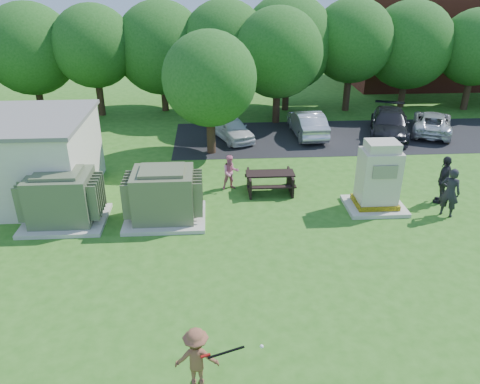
{
  "coord_description": "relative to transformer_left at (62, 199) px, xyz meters",
  "views": [
    {
      "loc": [
        -0.96,
        -11.17,
        8.61
      ],
      "look_at": [
        0.0,
        4.0,
        1.3
      ],
      "focal_mm": 35.0,
      "sensor_mm": 36.0,
      "label": 1
    }
  ],
  "objects": [
    {
      "name": "car_silver_b",
      "position": [
        18.15,
        9.39,
        -0.35
      ],
      "size": [
        3.68,
        4.88,
        1.23
      ],
      "primitive_type": "imported",
      "rotation": [
        0.0,
        0.0,
        2.72
      ],
      "color": "silver",
      "rests_on": "ground"
    },
    {
      "name": "transformer_right",
      "position": [
        3.7,
        0.0,
        0.0
      ],
      "size": [
        3.0,
        2.4,
        2.07
      ],
      "color": "beige",
      "rests_on": "ground"
    },
    {
      "name": "parking_strip",
      "position": [
        13.5,
        9.0,
        -0.96
      ],
      "size": [
        20.0,
        6.0,
        0.01
      ],
      "primitive_type": "cube",
      "color": "#232326",
      "rests_on": "ground"
    },
    {
      "name": "person_by_generator",
      "position": [
        14.44,
        -0.36,
        0.0
      ],
      "size": [
        0.84,
        0.81,
        1.95
      ],
      "primitive_type": "imported",
      "rotation": [
        0.0,
        0.0,
        2.45
      ],
      "color": "black",
      "rests_on": "ground"
    },
    {
      "name": "car_silver_a",
      "position": [
        10.93,
        9.43,
        -0.26
      ],
      "size": [
        1.69,
        4.35,
        1.41
      ],
      "primitive_type": "imported",
      "rotation": [
        0.0,
        0.0,
        3.19
      ],
      "color": "#B4B4B9",
      "rests_on": "ground"
    },
    {
      "name": "picnic_table",
      "position": [
        7.94,
        2.19,
        -0.43
      ],
      "size": [
        2.02,
        1.52,
        0.86
      ],
      "color": "black",
      "rests_on": "ground"
    },
    {
      "name": "transformer_left",
      "position": [
        0.0,
        0.0,
        0.0
      ],
      "size": [
        3.0,
        2.4,
        2.07
      ],
      "color": "beige",
      "rests_on": "ground"
    },
    {
      "name": "tree_row",
      "position": [
        8.25,
        14.0,
        3.18
      ],
      "size": [
        41.3,
        13.3,
        7.3
      ],
      "color": "#47301E",
      "rests_on": "ground"
    },
    {
      "name": "brick_building",
      "position": [
        24.5,
        22.5,
        3.03
      ],
      "size": [
        15.0,
        8.0,
        8.0
      ],
      "primitive_type": "cube",
      "color": "maroon",
      "rests_on": "ground"
    },
    {
      "name": "batting_equipment",
      "position": [
        5.77,
        -7.96,
        0.03
      ],
      "size": [
        1.42,
        0.43,
        0.16
      ],
      "color": "black",
      "rests_on": "ground"
    },
    {
      "name": "person_at_picnic",
      "position": [
        6.29,
        2.57,
        -0.21
      ],
      "size": [
        0.84,
        0.72,
        1.52
      ],
      "primitive_type": "imported",
      "rotation": [
        0.0,
        0.0,
        0.21
      ],
      "color": "pink",
      "rests_on": "ground"
    },
    {
      "name": "generator_cabinet",
      "position": [
        11.9,
        0.42,
        0.24
      ],
      "size": [
        2.28,
        1.86,
        2.77
      ],
      "color": "beige",
      "rests_on": "ground"
    },
    {
      "name": "car_dark",
      "position": [
        15.51,
        9.04,
        -0.25
      ],
      "size": [
        3.51,
        5.37,
        1.45
      ],
      "primitive_type": "imported",
      "rotation": [
        0.0,
        0.0,
        -0.32
      ],
      "color": "black",
      "rests_on": "ground"
    },
    {
      "name": "car_white",
      "position": [
        6.62,
        9.05,
        -0.34
      ],
      "size": [
        2.72,
        3.95,
        1.25
      ],
      "primitive_type": "imported",
      "rotation": [
        0.0,
        0.0,
        0.38
      ],
      "color": "white",
      "rests_on": "ground"
    },
    {
      "name": "ground",
      "position": [
        6.5,
        -4.5,
        -0.97
      ],
      "size": [
        120.0,
        120.0,
        0.0
      ],
      "primitive_type": "plane",
      "color": "#2D6619",
      "rests_on": "ground"
    },
    {
      "name": "person_walking_right",
      "position": [
        14.72,
        0.76,
        0.02
      ],
      "size": [
        1.12,
        1.21,
        1.99
      ],
      "primitive_type": "imported",
      "rotation": [
        0.0,
        0.0,
        4.02
      ],
      "color": "#252429",
      "rests_on": "ground"
    },
    {
      "name": "batter",
      "position": [
        5.07,
        -7.86,
        -0.2
      ],
      "size": [
        1.02,
        0.6,
        1.55
      ],
      "primitive_type": "imported",
      "rotation": [
        0.0,
        0.0,
        3.11
      ],
      "color": "brown",
      "rests_on": "ground"
    }
  ]
}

